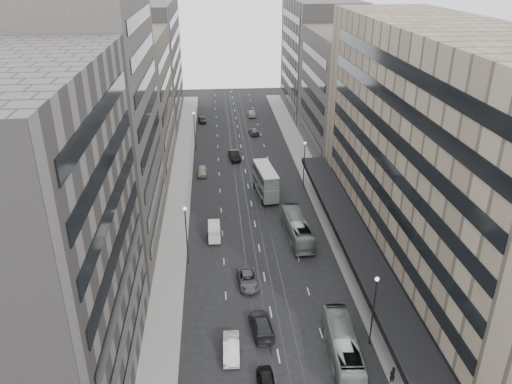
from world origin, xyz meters
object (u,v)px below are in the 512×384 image
object	(u,v)px
bus_near	(343,346)
bus_far	(297,228)
sedan_1	(231,348)
panel_van	(214,232)
pedestrian	(392,375)
double_decker	(266,181)
sedan_0	(267,384)
sedan_2	(248,279)

from	to	relation	value
bus_near	bus_far	size ratio (longest dim) A/B	0.95
bus_near	sedan_1	bearing A→B (deg)	-3.97
panel_van	pedestrian	distance (m)	32.71
bus_near	double_decker	world-z (taller)	double_decker
bus_near	pedestrian	bearing A→B (deg)	139.89
double_decker	pedestrian	bearing A→B (deg)	-86.56
sedan_1	sedan_0	bearing A→B (deg)	-56.23
double_decker	pedestrian	size ratio (longest dim) A/B	5.19
panel_van	pedestrian	world-z (taller)	panel_van
pedestrian	double_decker	bearing A→B (deg)	-101.71
sedan_0	sedan_1	bearing A→B (deg)	119.66
bus_near	panel_van	distance (m)	27.63
bus_far	double_decker	size ratio (longest dim) A/B	1.22
bus_near	sedan_2	world-z (taller)	bus_near
bus_near	sedan_0	size ratio (longest dim) A/B	2.59
panel_van	sedan_0	bearing A→B (deg)	-81.32
sedan_2	double_decker	bearing A→B (deg)	75.75
panel_van	sedan_0	xyz separation A→B (m)	(4.53, -28.10, -0.58)
sedan_0	sedan_1	distance (m)	5.83
double_decker	sedan_2	size ratio (longest dim) A/B	1.85
sedan_2	pedestrian	xyz separation A→B (m)	(12.39, -17.04, 0.35)
sedan_1	panel_van	bearing A→B (deg)	95.30
bus_far	sedan_2	xyz separation A→B (m)	(-7.85, -10.77, -0.88)
bus_far	panel_van	xyz separation A→B (m)	(-11.84, 0.50, -0.29)
panel_van	sedan_2	bearing A→B (deg)	-71.00
bus_near	sedan_0	bearing A→B (deg)	27.07
double_decker	sedan_1	size ratio (longest dim) A/B	2.00
sedan_2	bus_far	bearing A→B (deg)	50.54
bus_near	sedan_1	size ratio (longest dim) A/B	2.30
double_decker	sedan_0	distance (m)	42.38
pedestrian	bus_near	bearing A→B (deg)	-65.51
sedan_2	pedestrian	world-z (taller)	pedestrian
double_decker	sedan_1	xyz separation A→B (m)	(-7.41, -37.17, -1.92)
panel_van	bus_far	bearing A→B (deg)	-2.91
bus_near	sedan_2	bearing A→B (deg)	-53.83
double_decker	sedan_0	xyz separation A→B (m)	(-4.32, -42.11, -1.98)
sedan_0	sedan_1	world-z (taller)	sedan_1
double_decker	panel_van	bearing A→B (deg)	-128.90
double_decker	pedestrian	xyz separation A→B (m)	(7.53, -42.33, -1.64)
panel_van	bus_near	bearing A→B (deg)	-63.53
bus_near	pedestrian	distance (m)	5.36
bus_near	panel_van	xyz separation A→B (m)	(-12.52, 24.63, -0.21)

